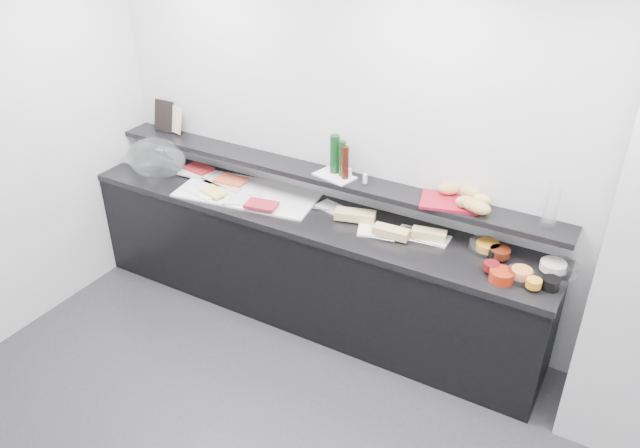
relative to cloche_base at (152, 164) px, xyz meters
The scene contains 54 objects.
back_wall 2.28m from the cloche_base, ahead, with size 5.00×0.02×2.70m, color silver.
ceiling 3.34m from the cloche_base, 37.91° to the right, with size 5.00×5.00×0.00m, color white.
buffet_cabinet 1.61m from the cloche_base, ahead, with size 3.60×0.60×0.85m, color black.
counter_top 1.53m from the cloche_base, ahead, with size 3.62×0.62×0.05m, color black.
wall_shelf 1.55m from the cloche_base, ahead, with size 3.60×0.25×0.04m, color black.
cloche_base is the anchor object (origin of this frame).
cloche_dome 0.17m from the cloche_base, 25.02° to the right, with size 0.49×0.32×0.34m, color silver.
linen_runner 0.99m from the cloche_base, ahead, with size 1.07×0.51×0.01m, color white.
platter_meat_a 0.44m from the cloche_base, ahead, with size 0.27×0.18×0.01m, color silver.
food_meat_a 0.43m from the cloche_base, 13.19° to the left, with size 0.23×0.15×0.02m, color maroon.
platter_salmon 0.76m from the cloche_base, ahead, with size 0.34×0.23×0.01m, color silver.
food_salmon 0.79m from the cloche_base, ahead, with size 0.24×0.16×0.02m, color #D94C2C.
platter_cheese 0.69m from the cloche_base, 12.27° to the right, with size 0.33×0.22×0.01m, color white.
food_cheese 0.81m from the cloche_base, 12.32° to the right, with size 0.20×0.13×0.02m, color #F4D75F.
platter_meat_b 1.04m from the cloche_base, ahead, with size 0.26×0.18×0.01m, color silver.
food_meat_b 1.23m from the cloche_base, ahead, with size 0.23×0.15×0.02m, color maroon.
sandwich_plate_left 1.70m from the cloche_base, ahead, with size 0.32×0.14×0.01m, color silver.
sandwich_food_left 1.88m from the cloche_base, ahead, with size 0.29×0.11×0.06m, color tan.
tongs_left 1.61m from the cloche_base, ahead, with size 0.01×0.01×0.16m, color #B2B5B9.
sandwich_plate_mid 2.13m from the cloche_base, ahead, with size 0.36×0.16×0.01m, color white.
sandwich_food_mid 2.20m from the cloche_base, ahead, with size 0.25×0.09×0.06m, color tan.
tongs_mid 2.17m from the cloche_base, ahead, with size 0.01×0.01×0.16m, color #B8BBC0.
sandwich_plate_right 2.38m from the cloche_base, ahead, with size 0.36×0.16×0.01m, color silver.
sandwich_food_right 2.43m from the cloche_base, ahead, with size 0.23×0.09×0.06m, color #E0BF75.
tongs_right 2.41m from the cloche_base, ahead, with size 0.01×0.01×0.16m, color #BBBEC2.
bowl_glass_fruit 2.79m from the cloche_base, ahead, with size 0.18×0.18×0.07m, color white.
fill_glass_fruit 2.82m from the cloche_base, ahead, with size 0.15×0.15×0.05m, color orange.
bowl_black_jam 2.89m from the cloche_base, ahead, with size 0.13×0.13×0.07m, color black.
fill_black_jam 2.90m from the cloche_base, ahead, with size 0.13×0.13×0.05m, color #511A0B.
bowl_glass_cream 3.29m from the cloche_base, ahead, with size 0.18×0.18×0.07m, color silver.
fill_glass_cream 3.23m from the cloche_base, ahead, with size 0.16×0.16×0.05m, color white.
bowl_red_jam 2.99m from the cloche_base, ahead, with size 0.15×0.15×0.07m, color #9B260E.
fill_red_jam 2.91m from the cloche_base, ahead, with size 0.10×0.10×0.05m, color #570C0F.
bowl_glass_salmon 3.08m from the cloche_base, ahead, with size 0.16×0.16×0.07m, color white.
fill_glass_salmon 3.08m from the cloche_base, ahead, with size 0.12×0.12×0.05m, color orange.
bowl_black_fruit 3.26m from the cloche_base, ahead, with size 0.11×0.11×0.07m, color black.
fill_black_fruit 3.18m from the cloche_base, ahead, with size 0.09×0.09×0.05m, color orange.
framed_print 0.41m from the cloche_base, 86.57° to the left, with size 0.19×0.02×0.26m, color black.
print_art 0.43m from the cloche_base, 58.01° to the left, with size 0.20×0.00×0.22m, color #CEB194.
condiment_tray 1.68m from the cloche_base, ahead, with size 0.28×0.17×0.01m, color white.
bottle_green_a 1.75m from the cloche_base, ahead, with size 0.05×0.05×0.26m, color #0F3917.
bottle_brown 1.79m from the cloche_base, ahead, with size 0.05×0.05×0.24m, color #341009.
bottle_green_b 1.69m from the cloche_base, ahead, with size 0.07×0.07×0.28m, color #0F3A16.
bottle_hot 1.76m from the cloche_base, ahead, with size 0.05×0.05×0.18m, color #A8250C.
shaker_salt 1.93m from the cloche_base, ahead, with size 0.03×0.03×0.07m, color silver.
shaker_pepper 1.80m from the cloche_base, ahead, with size 0.03×0.03×0.07m, color silver.
bread_tray 2.53m from the cloche_base, ahead, with size 0.38×0.26×0.02m, color maroon.
bread_roll_nw 2.50m from the cloche_base, ahead, with size 0.14×0.09×0.08m, color #B99046.
bread_roll_n 2.65m from the cloche_base, ahead, with size 0.13×0.08×0.08m, color tan.
bread_roll_s 2.71m from the cloche_base, ahead, with size 0.14×0.09×0.08m, color #BE8A48.
bread_roll_se 2.75m from the cloche_base, ahead, with size 0.14×0.09×0.08m, color tan.
bread_roll_midw 2.65m from the cloche_base, ahead, with size 0.13×0.08×0.08m, color #BC8347.
bread_roll_mide 2.73m from the cloche_base, ahead, with size 0.13×0.08×0.08m, color #D6AC51.
carafe 3.17m from the cloche_base, ahead, with size 0.09×0.09×0.30m, color white.
Camera 1 is at (1.34, -1.68, 3.08)m, focal length 35.00 mm.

